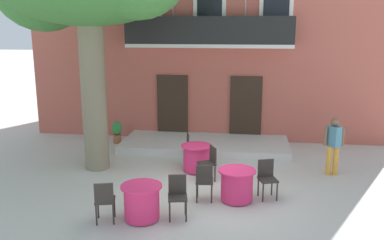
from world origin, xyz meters
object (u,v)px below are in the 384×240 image
object	(u,v)px
cafe_chair_near_tree_0	(204,180)
cafe_chair_middle_0	(178,194)
cafe_table_front	(197,158)
ground_planter_left	(117,131)
cafe_table_near_tree	(237,185)
cafe_table_middle	(142,202)
cafe_chair_front_1	(191,146)
cafe_chair_front_0	(209,161)
cafe_chair_near_tree_1	(267,176)
pedestrian_near_entrance	(334,143)
cafe_chair_middle_1	(105,199)

from	to	relation	value
cafe_chair_near_tree_0	cafe_chair_middle_0	world-z (taller)	same
cafe_table_front	ground_planter_left	size ratio (longest dim) A/B	1.10
cafe_table_near_tree	ground_planter_left	size ratio (longest dim) A/B	1.10
cafe_chair_near_tree_0	cafe_table_middle	size ratio (longest dim) A/B	1.05
cafe_chair_middle_0	cafe_chair_front_1	bearing A→B (deg)	93.54
cafe_table_front	cafe_chair_front_0	size ratio (longest dim) A/B	0.95
cafe_chair_near_tree_1	pedestrian_near_entrance	distance (m)	2.60
cafe_chair_near_tree_1	ground_planter_left	distance (m)	6.40
cafe_table_middle	cafe_table_front	distance (m)	3.19
cafe_chair_middle_0	cafe_table_front	size ratio (longest dim) A/B	1.05
cafe_chair_near_tree_1	cafe_chair_front_0	world-z (taller)	same
cafe_chair_near_tree_0	ground_planter_left	bearing A→B (deg)	128.50
cafe_chair_middle_1	pedestrian_near_entrance	world-z (taller)	pedestrian_near_entrance
cafe_table_near_tree	pedestrian_near_entrance	size ratio (longest dim) A/B	0.54
ground_planter_left	cafe_chair_front_0	bearing A→B (deg)	-41.20
cafe_chair_front_0	ground_planter_left	size ratio (longest dim) A/B	1.16
cafe_chair_near_tree_0	cafe_table_front	bearing A→B (deg)	102.47
cafe_chair_middle_1	cafe_table_front	world-z (taller)	cafe_chair_middle_1
cafe_chair_near_tree_1	cafe_chair_front_1	size ratio (longest dim) A/B	1.00
cafe_table_middle	cafe_chair_middle_1	bearing A→B (deg)	-159.38
cafe_chair_front_1	cafe_chair_front_0	bearing A→B (deg)	-63.47
cafe_chair_middle_0	pedestrian_near_entrance	world-z (taller)	pedestrian_near_entrance
cafe_table_middle	pedestrian_near_entrance	size ratio (longest dim) A/B	0.54
cafe_chair_middle_0	cafe_chair_middle_1	distance (m)	1.51
cafe_table_middle	cafe_chair_front_1	distance (m)	3.85
cafe_chair_near_tree_1	cafe_table_front	bearing A→B (deg)	140.19
cafe_chair_near_tree_0	cafe_chair_middle_0	bearing A→B (deg)	-118.48
cafe_chair_near_tree_1	pedestrian_near_entrance	xyz separation A→B (m)	(1.82, 1.81, 0.37)
cafe_chair_near_tree_0	cafe_chair_front_1	bearing A→B (deg)	104.34
cafe_table_near_tree	cafe_chair_middle_1	xyz separation A→B (m)	(-2.64, -1.50, 0.14)
ground_planter_left	cafe_chair_middle_0	bearing A→B (deg)	-60.02
cafe_table_front	cafe_chair_front_0	distance (m)	0.77
cafe_table_near_tree	cafe_chair_front_1	size ratio (longest dim) A/B	0.95
cafe_chair_front_1	cafe_chair_near_tree_0	bearing A→B (deg)	-75.66
cafe_chair_middle_1	cafe_chair_front_1	world-z (taller)	same
cafe_table_front	cafe_chair_front_1	world-z (taller)	cafe_chair_front_1
cafe_chair_front_0	pedestrian_near_entrance	xyz separation A→B (m)	(3.28, 0.88, 0.37)
cafe_chair_near_tree_1	ground_planter_left	xyz separation A→B (m)	(-4.98, 4.02, -0.09)
cafe_chair_middle_1	cafe_table_front	size ratio (longest dim) A/B	1.05
cafe_table_middle	cafe_chair_front_1	world-z (taller)	cafe_chair_front_1
cafe_table_front	pedestrian_near_entrance	bearing A→B (deg)	3.87
cafe_table_near_tree	pedestrian_near_entrance	distance (m)	3.32
cafe_table_middle	cafe_chair_front_0	distance (m)	2.74
cafe_table_near_tree	cafe_table_middle	xyz separation A→B (m)	(-1.93, -1.24, 0.00)
cafe_chair_near_tree_1	cafe_chair_middle_1	distance (m)	3.79
cafe_table_near_tree	cafe_chair_front_0	distance (m)	1.46
cafe_chair_near_tree_0	cafe_table_front	size ratio (longest dim) A/B	1.05
cafe_chair_near_tree_1	cafe_chair_near_tree_0	bearing A→B (deg)	-162.77
cafe_chair_near_tree_1	cafe_table_near_tree	bearing A→B (deg)	-156.28
cafe_table_middle	cafe_chair_middle_1	xyz separation A→B (m)	(-0.71, -0.27, 0.14)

